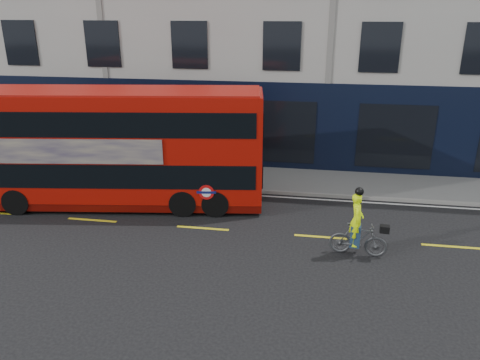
# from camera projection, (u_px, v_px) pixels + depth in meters

# --- Properties ---
(ground) EXTENTS (120.00, 120.00, 0.00)m
(ground) POSITION_uv_depth(u_px,v_px,m) (322.00, 260.00, 13.86)
(ground) COLOR black
(ground) RESTS_ON ground
(pavement) EXTENTS (60.00, 3.00, 0.12)m
(pavement) POSITION_uv_depth(u_px,v_px,m) (322.00, 182.00, 19.85)
(pavement) COLOR slate
(pavement) RESTS_ON ground
(kerb) EXTENTS (60.00, 0.12, 0.13)m
(kerb) POSITION_uv_depth(u_px,v_px,m) (322.00, 195.00, 18.46)
(kerb) COLOR gray
(kerb) RESTS_ON ground
(road_edge_line) EXTENTS (58.00, 0.10, 0.01)m
(road_edge_line) POSITION_uv_depth(u_px,v_px,m) (322.00, 200.00, 18.21)
(road_edge_line) COLOR silver
(road_edge_line) RESTS_ON ground
(lane_dashes) EXTENTS (58.00, 0.12, 0.01)m
(lane_dashes) POSITION_uv_depth(u_px,v_px,m) (322.00, 237.00, 15.25)
(lane_dashes) COLOR gold
(lane_dashes) RESTS_ON ground
(bus) EXTENTS (10.94, 3.86, 4.32)m
(bus) POSITION_uv_depth(u_px,v_px,m) (118.00, 147.00, 17.13)
(bus) COLOR #AC0F06
(bus) RESTS_ON ground
(cyclist) EXTENTS (1.75, 0.64, 2.18)m
(cyclist) POSITION_uv_depth(u_px,v_px,m) (358.00, 233.00, 13.93)
(cyclist) COLOR #484B4E
(cyclist) RESTS_ON ground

